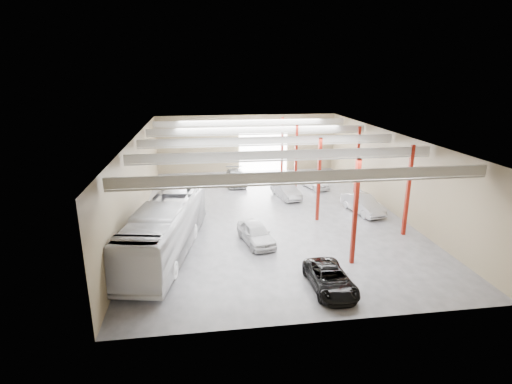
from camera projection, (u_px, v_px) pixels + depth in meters
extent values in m
cube|color=#4B4A50|center=(269.00, 214.00, 35.25)|extent=(22.00, 32.00, 0.01)
cube|color=beige|center=(270.00, 135.00, 33.21)|extent=(22.00, 32.00, 0.12)
cube|color=#736148|center=(247.00, 143.00, 49.39)|extent=(22.00, 0.12, 7.00)
cube|color=#736148|center=(326.00, 259.00, 19.07)|extent=(22.00, 0.12, 7.00)
cube|color=#736148|center=(137.00, 180.00, 32.76)|extent=(0.12, 32.00, 7.00)
cube|color=#736148|center=(390.00, 171.00, 35.70)|extent=(0.12, 32.00, 7.00)
cube|color=white|center=(263.00, 151.00, 49.80)|extent=(6.00, 0.20, 5.00)
cube|color=maroon|center=(355.00, 213.00, 25.27)|extent=(0.25, 0.25, 7.00)
cube|color=maroon|center=(319.00, 180.00, 32.84)|extent=(0.25, 0.25, 7.00)
cube|color=maroon|center=(296.00, 160.00, 40.42)|extent=(0.25, 0.25, 7.00)
cube|color=maroon|center=(282.00, 147.00, 47.05)|extent=(0.25, 0.25, 7.00)
cube|color=maroon|center=(408.00, 191.00, 29.82)|extent=(0.25, 0.25, 7.00)
cube|color=maroon|center=(357.00, 162.00, 39.29)|extent=(0.25, 0.25, 7.00)
cube|color=#BABAB5|center=(307.00, 176.00, 21.98)|extent=(21.60, 0.15, 0.60)
cube|color=#BABAB5|center=(307.00, 183.00, 22.09)|extent=(21.60, 0.10, 0.10)
cube|color=#BABAB5|center=(284.00, 155.00, 27.66)|extent=(21.60, 0.15, 0.60)
cube|color=#BABAB5|center=(284.00, 160.00, 27.78)|extent=(21.60, 0.10, 0.10)
cube|color=#BABAB5|center=(270.00, 140.00, 33.34)|extent=(21.60, 0.15, 0.60)
cube|color=#BABAB5|center=(270.00, 145.00, 33.46)|extent=(21.60, 0.10, 0.10)
cube|color=#BABAB5|center=(259.00, 130.00, 39.03)|extent=(21.60, 0.15, 0.60)
cube|color=#BABAB5|center=(259.00, 134.00, 39.14)|extent=(21.60, 0.10, 0.10)
cube|color=#BABAB5|center=(251.00, 123.00, 44.71)|extent=(21.60, 0.15, 0.60)
cube|color=#BABAB5|center=(251.00, 126.00, 44.83)|extent=(21.60, 0.10, 0.10)
imported|color=silver|center=(166.00, 228.00, 27.14)|extent=(5.60, 13.61, 3.69)
imported|color=black|center=(330.00, 279.00, 22.92)|extent=(2.30, 4.82, 1.33)
imported|color=silver|center=(256.00, 233.00, 29.07)|extent=(2.76, 4.82, 1.54)
imported|color=#A7A7AC|center=(286.00, 190.00, 39.62)|extent=(2.48, 4.87, 1.53)
imported|color=slate|center=(236.00, 177.00, 44.31)|extent=(2.21, 5.34, 1.54)
imported|color=#ADADB2|center=(363.00, 204.00, 35.32)|extent=(2.63, 5.13, 1.61)
imported|color=white|center=(314.00, 181.00, 42.95)|extent=(2.79, 4.49, 1.43)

